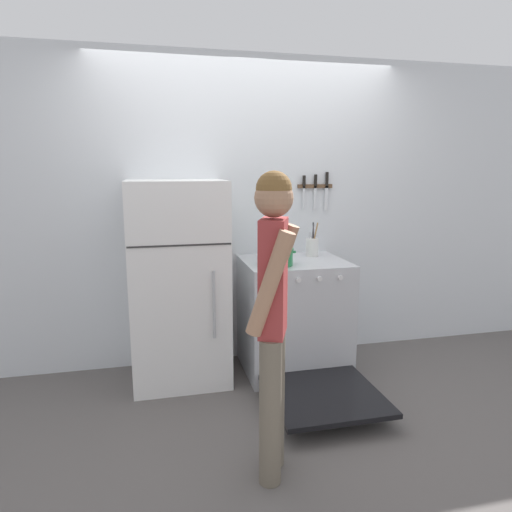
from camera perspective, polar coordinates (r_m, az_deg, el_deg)
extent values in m
plane|color=#5B5654|center=(4.17, -0.90, -12.25)|extent=(14.00, 14.00, 0.00)
cube|color=silver|center=(3.88, -1.05, 5.51)|extent=(10.00, 0.06, 2.55)
cube|color=white|center=(3.55, -9.64, -3.32)|extent=(0.73, 0.62, 1.56)
cube|color=#2D2D2D|center=(3.17, -9.47, 1.30)|extent=(0.71, 0.01, 0.01)
cylinder|color=#B2B5BA|center=(3.28, -5.27, -6.10)|extent=(0.02, 0.02, 0.50)
cube|color=silver|center=(3.77, 4.70, -7.40)|extent=(0.81, 0.69, 0.92)
cube|color=black|center=(3.65, 4.81, -0.71)|extent=(0.79, 0.67, 0.02)
cube|color=black|center=(3.49, 6.30, -9.13)|extent=(0.71, 0.05, 0.70)
cylinder|color=black|center=(3.47, 2.64, -1.19)|extent=(0.22, 0.22, 0.01)
cylinder|color=black|center=(3.59, 8.26, -0.90)|extent=(0.22, 0.22, 0.01)
cylinder|color=black|center=(3.73, 1.49, -0.32)|extent=(0.22, 0.22, 0.01)
cylinder|color=black|center=(3.84, 6.77, -0.08)|extent=(0.22, 0.22, 0.01)
cylinder|color=silver|center=(3.27, 2.64, -3.17)|extent=(0.04, 0.02, 0.04)
cylinder|color=silver|center=(3.31, 5.34, -3.00)|extent=(0.04, 0.02, 0.04)
cylinder|color=silver|center=(3.37, 7.97, -2.84)|extent=(0.04, 0.02, 0.04)
cylinder|color=silver|center=(3.43, 10.50, -2.67)|extent=(0.04, 0.02, 0.04)
cube|color=black|center=(3.29, 8.56, -16.83)|extent=(0.75, 0.74, 0.04)
cube|color=#99999E|center=(3.71, 5.10, -8.46)|extent=(0.67, 0.38, 0.01)
cylinder|color=#237A42|center=(3.46, 2.65, -0.22)|extent=(0.24, 0.24, 0.11)
cylinder|color=#237A42|center=(3.45, 2.66, 0.85)|extent=(0.25, 0.25, 0.02)
sphere|color=black|center=(3.44, 2.66, 1.19)|extent=(0.03, 0.03, 0.03)
cylinder|color=#237A42|center=(3.42, 0.53, 0.33)|extent=(0.03, 0.02, 0.02)
cylinder|color=#237A42|center=(3.49, 4.74, 0.51)|extent=(0.03, 0.02, 0.02)
cylinder|color=silver|center=(3.72, 1.68, 0.60)|extent=(0.15, 0.15, 0.11)
cone|color=silver|center=(3.71, 1.68, 1.69)|extent=(0.14, 0.14, 0.03)
sphere|color=black|center=(3.71, 1.69, 2.07)|extent=(0.02, 0.02, 0.02)
cone|color=silver|center=(3.74, 2.75, 0.81)|extent=(0.09, 0.03, 0.07)
torus|color=black|center=(3.70, 1.69, 2.45)|extent=(0.12, 0.01, 0.12)
cylinder|color=silver|center=(3.84, 7.04, 1.08)|extent=(0.10, 0.10, 0.15)
cylinder|color=#9E7547|center=(3.82, 7.33, 2.28)|extent=(0.06, 0.02, 0.25)
cylinder|color=#232326|center=(3.84, 7.19, 2.31)|extent=(0.02, 0.06, 0.25)
cylinder|color=#B2B5BA|center=(3.83, 6.66, 1.71)|extent=(0.02, 0.02, 0.17)
cylinder|color=#4C4C51|center=(3.83, 7.07, 2.19)|extent=(0.02, 0.02, 0.24)
cylinder|color=#6B6051|center=(2.49, 1.81, -19.00)|extent=(0.12, 0.12, 0.80)
cylinder|color=#6B6051|center=(2.63, 2.28, -17.30)|extent=(0.12, 0.12, 0.80)
cube|color=#9E3333|center=(2.30, 2.17, -2.74)|extent=(0.20, 0.26, 0.60)
cylinder|color=#A87A5B|center=(2.18, 1.76, -3.49)|extent=(0.25, 0.17, 0.53)
cylinder|color=#A87A5B|center=(2.42, 2.54, -2.05)|extent=(0.25, 0.17, 0.53)
sphere|color=#A87A5B|center=(2.24, 2.24, 7.27)|extent=(0.19, 0.19, 0.19)
sphere|color=brown|center=(2.24, 2.25, 8.38)|extent=(0.18, 0.18, 0.18)
cube|color=brown|center=(3.99, 7.38, 8.65)|extent=(0.31, 0.02, 0.03)
cube|color=silver|center=(3.95, 5.98, 7.22)|extent=(0.02, 0.00, 0.20)
cube|color=black|center=(3.94, 6.03, 9.32)|extent=(0.02, 0.02, 0.09)
cube|color=silver|center=(3.99, 7.39, 7.16)|extent=(0.02, 0.00, 0.21)
cube|color=black|center=(3.98, 7.45, 9.36)|extent=(0.02, 0.02, 0.10)
cube|color=silver|center=(4.02, 8.78, 7.12)|extent=(0.03, 0.00, 0.21)
cube|color=black|center=(4.02, 8.86, 9.48)|extent=(0.02, 0.02, 0.12)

